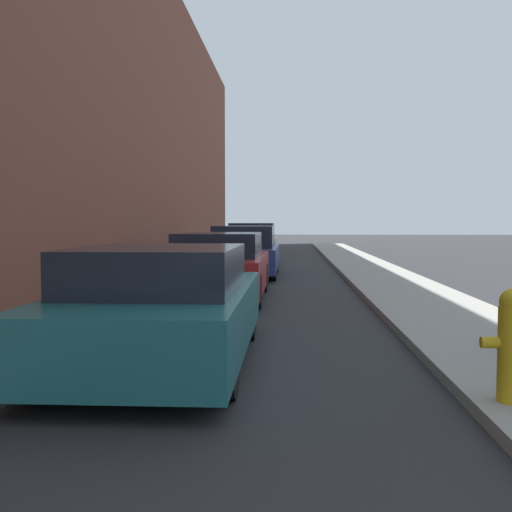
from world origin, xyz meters
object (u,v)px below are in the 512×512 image
at_px(parked_car_navy, 245,253).
at_px(parked_car_silver, 253,245).
at_px(parked_car_red, 220,267).
at_px(parked_car_teal, 163,307).

bearing_deg(parked_car_navy, parked_car_silver, 91.07).
distance_m(parked_car_navy, parked_car_silver, 5.16).
relative_size(parked_car_navy, parked_car_silver, 1.01).
bearing_deg(parked_car_navy, parked_car_red, -91.04).
distance_m(parked_car_teal, parked_car_red, 5.45).
distance_m(parked_car_teal, parked_car_silver, 15.80).
bearing_deg(parked_car_silver, parked_car_red, -89.99).
xyz_separation_m(parked_car_teal, parked_car_silver, (-0.01, 15.80, 0.09)).
height_order(parked_car_red, parked_car_silver, parked_car_silver).
relative_size(parked_car_teal, parked_car_red, 0.99).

